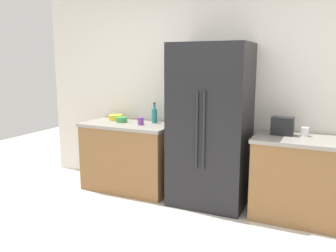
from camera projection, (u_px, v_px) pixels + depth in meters
The scene contains 10 objects.
kitchen_back_panel at pixel (216, 87), 4.35m from camera, with size 5.06×0.10×2.72m, color silver.
counter_left at pixel (130, 156), 4.61m from camera, with size 1.18×0.67×0.88m.
counter_right at pixel (320, 181), 3.65m from camera, with size 1.38×0.67×0.88m.
refrigerator at pixel (210, 126), 4.05m from camera, with size 0.87×0.67×1.88m.
toaster at pixel (282, 126), 3.80m from camera, with size 0.23×0.15×0.19m, color black.
bottle_a at pixel (154, 115), 4.54m from camera, with size 0.07×0.07×0.27m.
cup_a at pixel (305, 132), 3.74m from camera, with size 0.08×0.08×0.09m, color white.
cup_b at pixel (141, 121), 4.41m from camera, with size 0.08×0.08×0.09m, color purple.
bowl_a at pixel (122, 120), 4.61m from camera, with size 0.14×0.14×0.06m, color green.
bowl_b at pixel (116, 117), 4.78m from camera, with size 0.19×0.19×0.07m, color yellow.
Camera 1 is at (1.31, -2.28, 1.67)m, focal length 37.43 mm.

